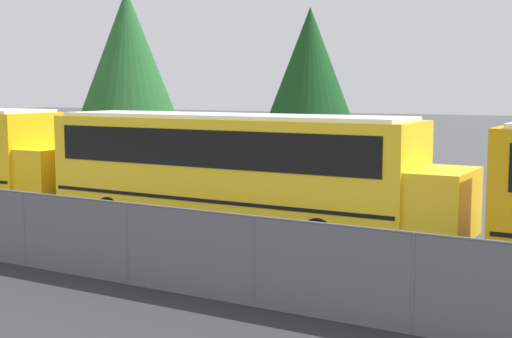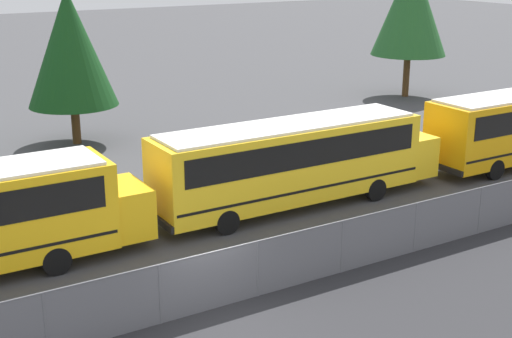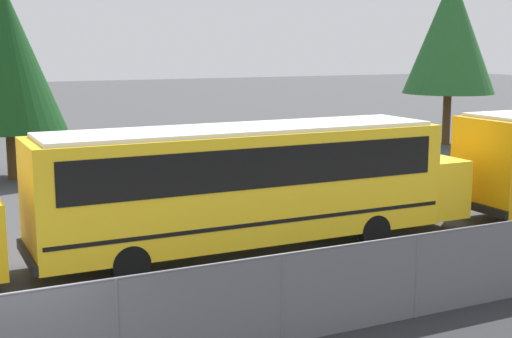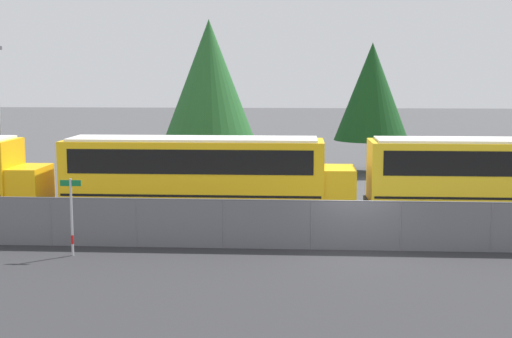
% 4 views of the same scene
% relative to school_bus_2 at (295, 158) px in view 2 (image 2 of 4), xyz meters
% --- Properties ---
extents(ground_plane, '(200.00, 200.00, 0.00)m').
position_rel_school_bus_2_xyz_m(ground_plane, '(-6.72, -5.73, -1.96)').
color(ground_plane, '#424244').
extents(fence, '(63.89, 0.07, 1.74)m').
position_rel_school_bus_2_xyz_m(fence, '(-6.72, -5.73, -1.08)').
color(fence, '#9EA0A5').
rests_on(fence, ground_plane).
extents(school_bus_2, '(12.36, 2.58, 3.35)m').
position_rel_school_bus_2_xyz_m(school_bus_2, '(0.00, 0.00, 0.00)').
color(school_bus_2, yellow).
rests_on(school_bus_2, ground_plane).
extents(tree_0, '(4.96, 4.96, 9.27)m').
position_rel_school_bus_2_xyz_m(tree_0, '(18.66, 14.01, 4.07)').
color(tree_0, '#51381E').
rests_on(tree_0, ground_plane).
extents(tree_1, '(4.50, 4.50, 7.86)m').
position_rel_school_bus_2_xyz_m(tree_1, '(-4.33, 13.59, 2.96)').
color(tree_1, '#51381E').
rests_on(tree_1, ground_plane).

